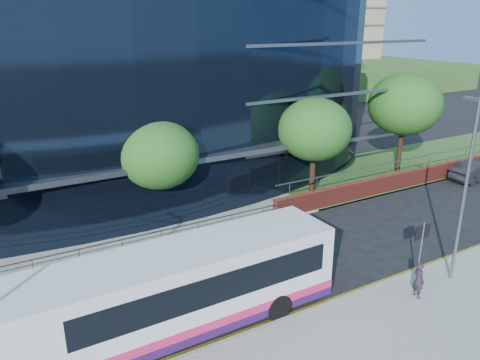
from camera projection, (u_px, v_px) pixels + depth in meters
ground at (312, 295)px, 19.74m from camera, size 200.00×200.00×0.00m
kerb at (327, 305)px, 18.90m from camera, size 80.00×0.25×0.16m
yellow_line_outer at (324, 304)px, 19.09m from camera, size 80.00×0.08×0.01m
yellow_line_inner at (322, 302)px, 19.21m from camera, size 80.00×0.08×0.01m
far_forecourt at (102, 228)px, 25.92m from camera, size 50.00×8.00×0.10m
grass_verge at (454, 154)px, 40.04m from camera, size 36.00×8.00×0.12m
glass_office at (84, 65)px, 32.35m from camera, size 44.00×23.10×16.00m
retaining_wall at (464, 166)px, 34.94m from camera, size 34.00×0.40×2.11m
guard_railings at (79, 254)px, 21.45m from camera, size 24.00×0.05×1.10m
apartment_block at (254, 18)px, 78.09m from camera, size 60.00×42.00×30.00m
street_sign at (422, 240)px, 19.86m from camera, size 0.85×0.09×2.80m
tree_far_b at (159, 155)px, 24.75m from camera, size 4.29×4.29×6.05m
tree_far_c at (315, 130)px, 28.94m from camera, size 4.62×4.62×6.51m
tree_far_d at (405, 104)px, 33.78m from camera, size 5.28×5.28×7.44m
tree_dist_e at (269, 70)px, 62.35m from camera, size 4.62×4.62×6.51m
tree_dist_f at (350, 66)px, 71.63m from camera, size 4.29×4.29×6.05m
streetlight_east at (465, 187)px, 19.34m from camera, size 0.15×0.77×8.00m
city_bus at (182, 289)px, 16.92m from camera, size 12.25×3.00×3.30m
parked_car at (477, 171)px, 33.52m from camera, size 4.34×1.58×1.42m
pedestrian at (419, 280)px, 19.10m from camera, size 0.44×0.60×1.53m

